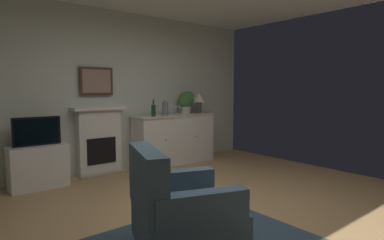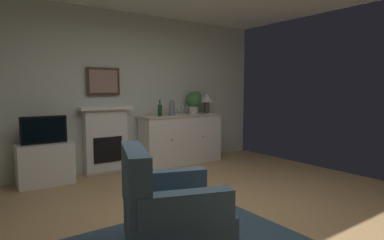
% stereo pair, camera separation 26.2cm
% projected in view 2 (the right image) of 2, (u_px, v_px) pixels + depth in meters
% --- Properties ---
extents(ground_plane, '(5.88, 5.44, 0.10)m').
position_uv_depth(ground_plane, '(219.00, 222.00, 3.44)').
color(ground_plane, tan).
rests_on(ground_plane, ground).
extents(wall_rear, '(5.88, 0.06, 2.70)m').
position_uv_depth(wall_rear, '(119.00, 91.00, 5.49)').
color(wall_rear, silver).
rests_on(wall_rear, ground_plane).
extents(fireplace_unit, '(0.87, 0.30, 1.10)m').
position_uv_depth(fireplace_unit, '(106.00, 139.00, 5.29)').
color(fireplace_unit, white).
rests_on(fireplace_unit, ground_plane).
extents(framed_picture, '(0.55, 0.04, 0.45)m').
position_uv_depth(framed_picture, '(103.00, 81.00, 5.24)').
color(framed_picture, '#473323').
extents(sideboard_cabinet, '(1.60, 0.49, 0.91)m').
position_uv_depth(sideboard_cabinet, '(181.00, 139.00, 5.95)').
color(sideboard_cabinet, white).
rests_on(sideboard_cabinet, ground_plane).
extents(table_lamp, '(0.26, 0.26, 0.40)m').
position_uv_depth(table_lamp, '(207.00, 99.00, 6.22)').
color(table_lamp, '#4C4742').
rests_on(table_lamp, sideboard_cabinet).
extents(wine_bottle, '(0.08, 0.08, 0.29)m').
position_uv_depth(wine_bottle, '(160.00, 110.00, 5.60)').
color(wine_bottle, '#193F1E').
rests_on(wine_bottle, sideboard_cabinet).
extents(wine_glass_left, '(0.07, 0.07, 0.16)m').
position_uv_depth(wine_glass_left, '(179.00, 108.00, 5.81)').
color(wine_glass_left, silver).
rests_on(wine_glass_left, sideboard_cabinet).
extents(wine_glass_center, '(0.07, 0.07, 0.16)m').
position_uv_depth(wine_glass_center, '(182.00, 108.00, 5.92)').
color(wine_glass_center, silver).
rests_on(wine_glass_center, sideboard_cabinet).
extents(wine_glass_right, '(0.07, 0.07, 0.16)m').
position_uv_depth(wine_glass_right, '(187.00, 108.00, 5.99)').
color(wine_glass_right, silver).
rests_on(wine_glass_right, sideboard_cabinet).
extents(vase_decorative, '(0.11, 0.11, 0.28)m').
position_uv_depth(vase_decorative, '(172.00, 108.00, 5.72)').
color(vase_decorative, slate).
rests_on(vase_decorative, sideboard_cabinet).
extents(tv_cabinet, '(0.75, 0.42, 0.60)m').
position_uv_depth(tv_cabinet, '(45.00, 164.00, 4.63)').
color(tv_cabinet, white).
rests_on(tv_cabinet, ground_plane).
extents(tv_set, '(0.62, 0.07, 0.40)m').
position_uv_depth(tv_set, '(44.00, 130.00, 4.56)').
color(tv_set, black).
rests_on(tv_set, tv_cabinet).
extents(potted_plant_small, '(0.30, 0.30, 0.43)m').
position_uv_depth(potted_plant_small, '(194.00, 100.00, 6.10)').
color(potted_plant_small, beige).
rests_on(potted_plant_small, sideboard_cabinet).
extents(armchair, '(1.01, 0.98, 0.92)m').
position_uv_depth(armchair, '(168.00, 211.00, 2.62)').
color(armchair, '#3F596B').
rests_on(armchair, ground_plane).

